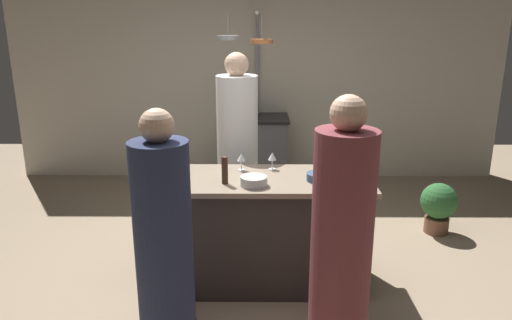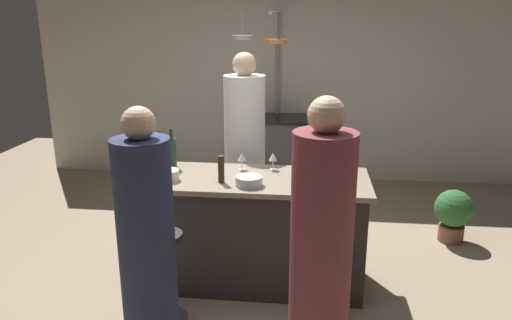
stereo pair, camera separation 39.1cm
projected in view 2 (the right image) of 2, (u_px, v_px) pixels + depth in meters
name	position (u px, v px, depth m)	size (l,w,h in m)	color
ground_plane	(254.00, 280.00, 4.06)	(9.00, 9.00, 0.00)	gray
back_wall	(279.00, 81.00, 6.41)	(6.40, 0.16, 2.60)	beige
kitchen_island	(254.00, 230.00, 3.93)	(1.80, 0.72, 0.90)	#332D2B
stove_range	(276.00, 151.00, 6.27)	(0.80, 0.64, 0.89)	#47474C
chef	(245.00, 156.00, 4.61)	(0.38, 0.38, 1.81)	white
bar_stool_left	(166.00, 273.00, 3.42)	(0.28, 0.28, 0.68)	#4C4C51
guest_left	(147.00, 248.00, 2.95)	(0.34, 0.34, 1.63)	#262D4C
bar_stool_right	(329.00, 283.00, 3.30)	(0.28, 0.28, 0.68)	#4C4C51
guest_right	(321.00, 254.00, 2.81)	(0.36, 0.36, 1.71)	brown
overhead_pot_rack	(270.00, 62.00, 5.59)	(0.58, 1.29, 2.17)	gray
potted_plant	(453.00, 212.00, 4.69)	(0.36, 0.36, 0.52)	brown
pepper_mill	(221.00, 169.00, 3.66)	(0.05, 0.05, 0.21)	#382319
wine_bottle_amber	(334.00, 156.00, 3.95)	(0.07, 0.07, 0.31)	brown
wine_bottle_green	(172.00, 152.00, 4.04)	(0.07, 0.07, 0.33)	#193D23
wine_bottle_red	(160.00, 155.00, 3.95)	(0.07, 0.07, 0.33)	#143319
wine_bottle_dark	(150.00, 170.00, 3.59)	(0.07, 0.07, 0.31)	black
wine_glass_near_left_guest	(242.00, 158.00, 3.97)	(0.07, 0.07, 0.15)	silver
wine_glass_near_right_guest	(273.00, 158.00, 3.97)	(0.07, 0.07, 0.15)	silver
mixing_bowl_ceramic	(168.00, 175.00, 3.73)	(0.17, 0.17, 0.08)	silver
mixing_bowl_blue	(317.00, 179.00, 3.68)	(0.20, 0.20, 0.06)	#334C6B
mixing_bowl_steel	(249.00, 181.00, 3.62)	(0.20, 0.20, 0.07)	#B7B7BC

